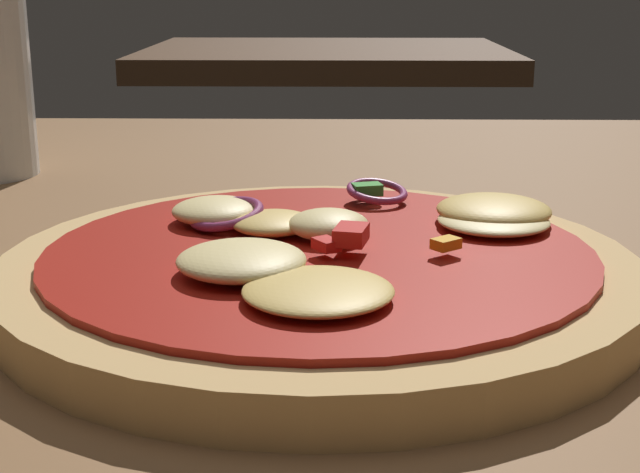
{
  "coord_description": "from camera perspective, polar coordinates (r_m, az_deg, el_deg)",
  "views": [
    {
      "loc": [
        0.04,
        -0.39,
        0.17
      ],
      "look_at": [
        0.03,
        -0.01,
        0.06
      ],
      "focal_mm": 51.93,
      "sensor_mm": 36.0,
      "label": 1
    }
  ],
  "objects": [
    {
      "name": "dining_table",
      "position": [
        0.42,
        -4.79,
        -4.8
      ],
      "size": [
        1.26,
        0.89,
        0.04
      ],
      "color": "brown",
      "rests_on": "ground"
    },
    {
      "name": "pizza",
      "position": [
        0.37,
        0.13,
        -2.07
      ],
      "size": [
        0.26,
        0.26,
        0.03
      ],
      "color": "tan",
      "rests_on": "dining_table"
    },
    {
      "name": "background_table",
      "position": [
        1.69,
        0.4,
        10.91
      ],
      "size": [
        0.64,
        0.52,
        0.04
      ],
      "color": "#4C301C",
      "rests_on": "ground"
    }
  ]
}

